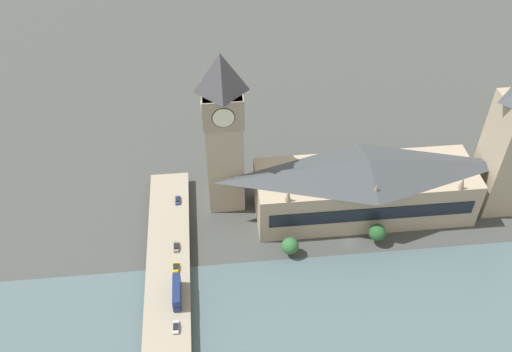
{
  "coord_description": "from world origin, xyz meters",
  "views": [
    {
      "loc": [
        -133.62,
        47.38,
        156.17
      ],
      "look_at": [
        19.77,
        31.98,
        17.44
      ],
      "focal_mm": 40.0,
      "sensor_mm": 36.0,
      "label": 1
    }
  ],
  "objects": [
    {
      "name": "river_water",
      "position": [
        -34.81,
        0.0,
        0.15
      ],
      "size": [
        57.61,
        360.0,
        0.3
      ],
      "primitive_type": "cube",
      "color": "#4C6066",
      "rests_on": "ground_plane"
    },
    {
      "name": "tree_embankment_mid",
      "position": [
        -1.18,
        -9.47,
        5.27
      ],
      "size": [
        6.18,
        6.18,
        8.39
      ],
      "color": "brown",
      "rests_on": "ground_plane"
    },
    {
      "name": "car_northbound_mid",
      "position": [
        -33.16,
        61.97,
        5.28
      ],
      "size": [
        4.46,
        1.76,
        1.49
      ],
      "color": "silver",
      "rests_on": "road_bridge"
    },
    {
      "name": "double_decker_bus_mid",
      "position": [
        -21.51,
        61.52,
        7.36
      ],
      "size": [
        11.87,
        2.56,
        5.1
      ],
      "color": "navy",
      "rests_on": "road_bridge"
    },
    {
      "name": "ground_plane",
      "position": [
        0.0,
        0.0,
        0.0
      ],
      "size": [
        600.0,
        600.0,
        0.0
      ],
      "primitive_type": "plane",
      "color": "#424442"
    },
    {
      "name": "car_southbound_mid",
      "position": [
        -9.68,
        62.08,
        5.29
      ],
      "size": [
        4.25,
        1.83,
        1.5
      ],
      "color": "gold",
      "rests_on": "road_bridge"
    },
    {
      "name": "car_northbound_tail",
      "position": [
        -0.57,
        61.98,
        5.25
      ],
      "size": [
        4.55,
        1.81,
        1.44
      ],
      "color": "slate",
      "rests_on": "road_bridge"
    },
    {
      "name": "car_northbound_lead",
      "position": [
        22.74,
        61.48,
        5.18
      ],
      "size": [
        4.43,
        1.81,
        1.26
      ],
      "color": "navy",
      "rests_on": "road_bridge"
    },
    {
      "name": "tree_embankment_near",
      "position": [
        -3.85,
        22.33,
        4.84
      ],
      "size": [
        6.08,
        6.08,
        7.9
      ],
      "color": "brown",
      "rests_on": "ground_plane"
    },
    {
      "name": "clock_tower",
      "position": [
        26.39,
        42.83,
        34.82
      ],
      "size": [
        14.44,
        14.44,
        64.74
      ],
      "color": "tan",
      "rests_on": "ground_plane"
    },
    {
      "name": "parliament_hall",
      "position": [
        15.29,
        -8.0,
        12.76
      ],
      "size": [
        25.06,
        80.46,
        25.69
      ],
      "color": "tan",
      "rests_on": "ground_plane"
    },
    {
      "name": "road_bridge",
      "position": [
        -34.81,
        64.82,
        3.66
      ],
      "size": [
        147.23,
        14.78,
        4.55
      ],
      "color": "gray",
      "rests_on": "ground_plane"
    }
  ]
}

